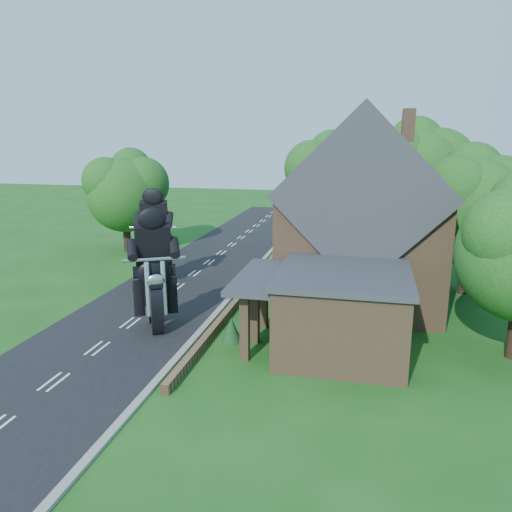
% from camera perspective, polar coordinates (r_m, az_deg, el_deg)
% --- Properties ---
extents(ground, '(120.00, 120.00, 0.00)m').
position_cam_1_polar(ground, '(24.75, -14.16, -7.45)').
color(ground, '#174C15').
rests_on(ground, ground).
extents(road, '(7.00, 80.00, 0.02)m').
position_cam_1_polar(road, '(24.74, -14.16, -7.43)').
color(road, black).
rests_on(road, ground).
extents(kerb, '(0.30, 80.00, 0.12)m').
position_cam_1_polar(kerb, '(23.36, -6.07, -8.23)').
color(kerb, gray).
rests_on(kerb, ground).
extents(garden_wall, '(0.30, 22.00, 0.40)m').
position_cam_1_polar(garden_wall, '(27.63, -1.45, -4.34)').
color(garden_wall, brown).
rests_on(garden_wall, ground).
extents(house, '(9.54, 8.64, 10.24)m').
position_cam_1_polar(house, '(26.82, 12.00, 3.92)').
color(house, brown).
rests_on(house, ground).
extents(annex, '(7.05, 5.94, 3.44)m').
position_cam_1_polar(annex, '(20.88, 9.53, -6.04)').
color(annex, brown).
rests_on(annex, ground).
extents(tree_house_right, '(6.51, 6.00, 8.40)m').
position_cam_1_polar(tree_house_right, '(29.86, 24.14, 5.64)').
color(tree_house_right, black).
rests_on(tree_house_right, ground).
extents(tree_behind_house, '(7.81, 7.20, 10.08)m').
position_cam_1_polar(tree_behind_house, '(36.83, 18.30, 9.07)').
color(tree_behind_house, black).
rests_on(tree_behind_house, ground).
extents(tree_behind_left, '(6.94, 6.40, 9.16)m').
position_cam_1_polar(tree_behind_left, '(37.80, 8.90, 8.93)').
color(tree_behind_left, black).
rests_on(tree_behind_left, ground).
extents(tree_far_road, '(6.08, 5.60, 7.84)m').
position_cam_1_polar(tree_far_road, '(39.03, -14.27, 7.51)').
color(tree_far_road, black).
rests_on(tree_far_road, ground).
extents(shrub_a, '(0.90, 0.90, 1.10)m').
position_cam_1_polar(shrub_a, '(21.82, -2.82, -8.39)').
color(shrub_a, '#12391A').
rests_on(shrub_a, ground).
extents(shrub_b, '(0.90, 0.90, 1.10)m').
position_cam_1_polar(shrub_b, '(24.08, -1.20, -6.22)').
color(shrub_b, '#12391A').
rests_on(shrub_b, ground).
extents(shrub_c, '(0.90, 0.90, 1.10)m').
position_cam_1_polar(shrub_c, '(26.38, 0.12, -4.43)').
color(shrub_c, '#12391A').
rests_on(shrub_c, ground).
extents(shrub_d, '(0.90, 0.90, 1.10)m').
position_cam_1_polar(shrub_d, '(31.07, 2.16, -1.63)').
color(shrub_d, '#12391A').
rests_on(shrub_d, ground).
extents(shrub_e, '(0.90, 0.90, 1.10)m').
position_cam_1_polar(shrub_e, '(33.45, 2.97, -0.53)').
color(shrub_e, '#12391A').
rests_on(shrub_e, ground).
extents(shrub_f, '(0.90, 0.90, 1.10)m').
position_cam_1_polar(shrub_f, '(35.85, 3.66, 0.42)').
color(shrub_f, '#12391A').
rests_on(shrub_f, ground).
extents(motorcycle_lead, '(1.26, 1.83, 1.70)m').
position_cam_1_polar(motorcycle_lead, '(23.53, -11.33, -6.20)').
color(motorcycle_lead, black).
rests_on(motorcycle_lead, ground).
extents(motorcycle_follow, '(0.85, 1.90, 1.72)m').
position_cam_1_polar(motorcycle_follow, '(30.79, -11.28, -1.44)').
color(motorcycle_follow, black).
rests_on(motorcycle_follow, ground).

